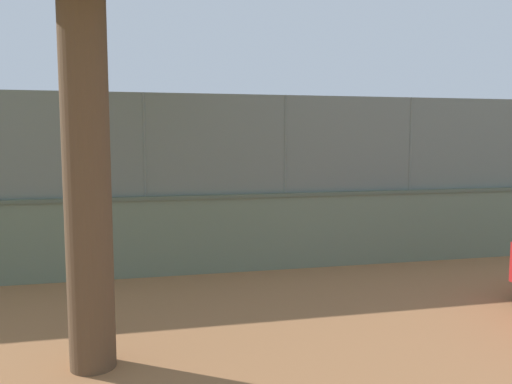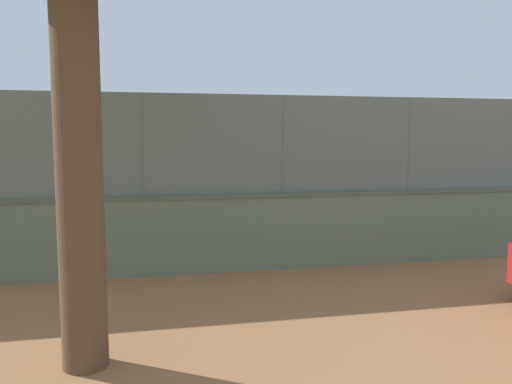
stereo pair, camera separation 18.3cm
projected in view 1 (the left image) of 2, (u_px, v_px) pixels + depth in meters
ground_plane at (238, 209)px, 21.45m from camera, size 260.00×260.00×0.00m
perimeter_wall at (218, 233)px, 11.39m from camera, size 28.19×0.74×1.73m
fence_panel_on_wall at (217, 145)px, 11.18m from camera, size 27.69×0.45×2.17m
player_crossing_court at (154, 197)px, 18.25m from camera, size 0.86×0.96×1.48m
player_at_service_line at (381, 202)px, 16.76m from camera, size 1.21×0.69×1.48m
sports_ball at (124, 182)px, 16.83m from camera, size 0.22×0.22×0.22m
spare_ball_by_wall at (411, 248)px, 13.64m from camera, size 0.10×0.10×0.10m
courtside_bench at (505, 228)px, 14.29m from camera, size 1.61×0.40×0.87m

